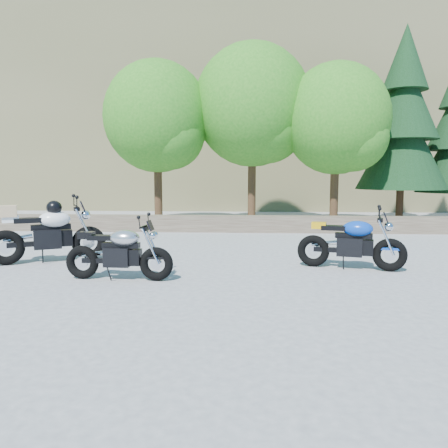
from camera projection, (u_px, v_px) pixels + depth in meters
The scene contains 10 objects.
ground at pixel (210, 269), 8.24m from camera, with size 90.00×90.00×0.00m, color slate.
stone_wall at pixel (226, 224), 13.67m from camera, with size 22.00×0.55×0.50m, color brown.
hillside at pixel (279, 103), 35.00m from camera, with size 80.00×30.00×15.00m, color brown.
tree_decid_left at pixel (160, 121), 15.06m from camera, with size 3.67×3.67×5.62m.
tree_decid_mid at pixel (255, 110), 15.21m from camera, with size 4.08×4.08×6.24m.
tree_decid_right at pixel (340, 123), 14.51m from camera, with size 3.54×3.54×5.41m.
conifer_near at pixel (403, 121), 15.60m from camera, with size 3.17×3.17×7.06m.
silver_bike at pixel (120, 253), 7.37m from camera, with size 1.88×0.60×0.94m.
white_bike at pixel (48, 232), 8.87m from camera, with size 2.09×1.21×1.26m.
blue_bike at pixel (352, 243), 8.22m from camera, with size 1.98×0.78×1.01m.
Camera 1 is at (0.74, -8.07, 1.78)m, focal length 35.00 mm.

